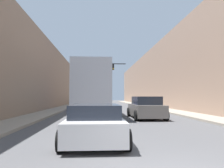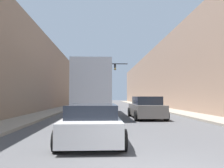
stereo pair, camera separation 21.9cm
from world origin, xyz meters
The scene contains 8 objects.
sidewalk_right centered at (6.27, 30.00, 0.07)m, with size 2.19×80.00×0.15m.
sidewalk_left centered at (-6.27, 30.00, 0.07)m, with size 2.19×80.00×0.15m.
building_right centered at (10.37, 30.00, 4.86)m, with size 6.00×80.00×9.71m.
building_left centered at (-10.37, 30.00, 4.22)m, with size 6.00×80.00×8.43m.
semi_truck centered at (-1.91, 16.21, 2.30)m, with size 2.58×13.66×4.02m.
sedan_car centered at (-1.58, 4.17, 0.64)m, with size 2.13×4.36×1.31m.
suv_car centered at (2.01, 12.14, 0.77)m, with size 2.22×4.74×1.60m.
traffic_signal_gantry centered at (-2.93, 29.64, 5.03)m, with size 7.90×0.35×6.98m.
Camera 1 is at (-1.47, -3.76, 1.58)m, focal length 35.00 mm.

